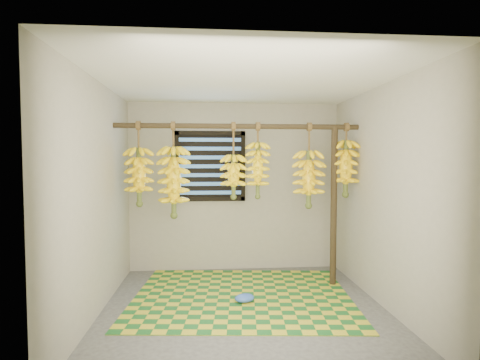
{
  "coord_description": "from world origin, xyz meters",
  "views": [
    {
      "loc": [
        -0.37,
        -3.88,
        1.58
      ],
      "look_at": [
        0.0,
        0.55,
        1.35
      ],
      "focal_mm": 28.0,
      "sensor_mm": 36.0,
      "label": 1
    }
  ],
  "objects": [
    {
      "name": "banana_bunch_d",
      "position": [
        0.23,
        0.7,
        1.47
      ],
      "size": [
        0.29,
        0.29,
        0.93
      ],
      "color": "brown",
      "rests_on": "hanging_pole"
    },
    {
      "name": "wall_right",
      "position": [
        1.5,
        0.0,
        1.2
      ],
      "size": [
        0.01,
        3.0,
        2.4
      ],
      "primitive_type": "cube",
      "color": "gray",
      "rests_on": "floor"
    },
    {
      "name": "woven_mat",
      "position": [
        0.01,
        0.39,
        0.01
      ],
      "size": [
        2.65,
        2.2,
        0.01
      ],
      "primitive_type": "cube",
      "rotation": [
        0.0,
        0.0,
        -0.09
      ],
      "color": "#1B5F24",
      "rests_on": "floor"
    },
    {
      "name": "banana_bunch_c",
      "position": [
        -0.07,
        0.7,
        1.39
      ],
      "size": [
        0.32,
        0.32,
        0.94
      ],
      "color": "brown",
      "rests_on": "hanging_pole"
    },
    {
      "name": "wall_left",
      "position": [
        -1.5,
        0.0,
        1.2
      ],
      "size": [
        0.01,
        3.0,
        2.4
      ],
      "primitive_type": "cube",
      "color": "gray",
      "rests_on": "floor"
    },
    {
      "name": "support_post",
      "position": [
        1.2,
        0.7,
        1.0
      ],
      "size": [
        0.08,
        0.08,
        2.0
      ],
      "primitive_type": "cylinder",
      "color": "#3A2D1B",
      "rests_on": "floor"
    },
    {
      "name": "window",
      "position": [
        -0.35,
        1.48,
        1.5
      ],
      "size": [
        1.0,
        0.04,
        1.0
      ],
      "color": "black",
      "rests_on": "wall_back"
    },
    {
      "name": "banana_bunch_a",
      "position": [
        -1.21,
        0.7,
        1.39
      ],
      "size": [
        0.32,
        0.32,
        1.01
      ],
      "color": "brown",
      "rests_on": "hanging_pole"
    },
    {
      "name": "floor",
      "position": [
        0.0,
        0.0,
        -0.01
      ],
      "size": [
        3.0,
        3.0,
        0.01
      ],
      "primitive_type": "cube",
      "color": "#464646",
      "rests_on": "ground"
    },
    {
      "name": "banana_bunch_f",
      "position": [
        1.35,
        0.7,
        1.48
      ],
      "size": [
        0.3,
        0.3,
        0.92
      ],
      "color": "brown",
      "rests_on": "hanging_pole"
    },
    {
      "name": "banana_bunch_b",
      "position": [
        -0.8,
        0.7,
        1.32
      ],
      "size": [
        0.35,
        0.35,
        1.16
      ],
      "color": "brown",
      "rests_on": "hanging_pole"
    },
    {
      "name": "ceiling",
      "position": [
        0.0,
        0.0,
        2.4
      ],
      "size": [
        3.0,
        3.0,
        0.01
      ],
      "primitive_type": "cube",
      "color": "silver",
      "rests_on": "wall_back"
    },
    {
      "name": "wall_back",
      "position": [
        0.0,
        1.5,
        1.2
      ],
      "size": [
        3.0,
        0.01,
        2.4
      ],
      "primitive_type": "cube",
      "color": "gray",
      "rests_on": "floor"
    },
    {
      "name": "banana_bunch_e",
      "position": [
        0.88,
        0.7,
        1.35
      ],
      "size": [
        0.37,
        0.37,
        1.06
      ],
      "color": "brown",
      "rests_on": "hanging_pole"
    },
    {
      "name": "plastic_bag",
      "position": [
        0.02,
        0.18,
        0.06
      ],
      "size": [
        0.26,
        0.21,
        0.09
      ],
      "primitive_type": "ellipsoid",
      "rotation": [
        0.0,
        0.0,
        0.25
      ],
      "color": "blue",
      "rests_on": "woven_mat"
    },
    {
      "name": "hanging_pole",
      "position": [
        0.0,
        0.7,
        2.0
      ],
      "size": [
        3.0,
        0.06,
        0.06
      ],
      "primitive_type": "cylinder",
      "rotation": [
        0.0,
        1.57,
        0.0
      ],
      "color": "#3A2D1B",
      "rests_on": "wall_left"
    }
  ]
}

